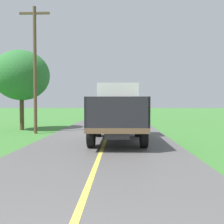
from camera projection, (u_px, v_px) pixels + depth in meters
banana_truck_near at (118, 111)px, 12.49m from camera, size 2.38×5.82×2.80m
utility_pole_roadside at (35, 66)px, 15.24m from camera, size 1.82×0.20×7.66m
roadside_tree_near_left at (21, 75)px, 17.34m from camera, size 3.82×3.82×5.50m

